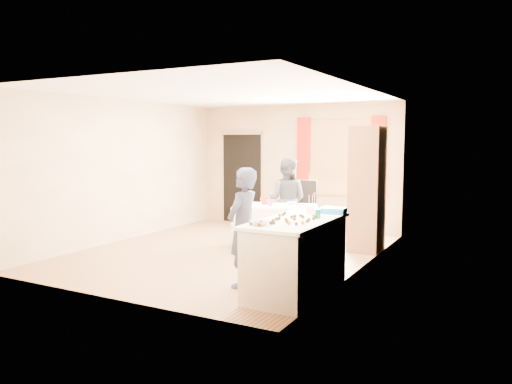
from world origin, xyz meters
The scene contains 29 objects.
floor centered at (0.00, 0.00, -0.01)m, with size 4.50×5.50×0.02m, color #9E7047.
ceiling centered at (0.00, 0.00, 2.61)m, with size 4.50×5.50×0.02m, color white.
wall_back centered at (0.00, 2.76, 1.30)m, with size 4.50×0.02×2.60m, color tan.
wall_front centered at (0.00, -2.76, 1.30)m, with size 4.50×0.02×2.60m, color tan.
wall_left centered at (-2.26, 0.00, 1.30)m, with size 0.02×5.50×2.60m, color tan.
wall_right centered at (2.26, 0.00, 1.30)m, with size 0.02×5.50×2.60m, color tan.
window_frame centered at (1.00, 2.72, 1.50)m, with size 1.32×0.06×1.52m, color olive.
window_pane centered at (1.00, 2.71, 1.50)m, with size 1.20×0.02×1.40m, color white.
curtain_left centered at (0.22, 2.67, 1.50)m, with size 0.28×0.06×1.65m, color maroon.
curtain_right centered at (1.78, 2.67, 1.50)m, with size 0.28×0.06×1.65m, color maroon.
doorway centered at (-1.30, 2.73, 1.00)m, with size 0.95×0.04×2.00m, color black.
door_lintel centered at (-1.30, 2.70, 2.02)m, with size 1.05×0.06×0.08m, color olive.
cabinet centered at (1.99, 1.20, 1.04)m, with size 0.50×0.60×2.09m, color brown.
counter centered at (1.89, -1.51, 0.45)m, with size 0.79×1.66×0.91m.
party_table centered at (0.56, 0.64, 0.45)m, with size 1.54×1.08×0.75m.
chair centered at (0.59, 1.74, 0.33)m, with size 0.48×0.48×1.09m.
girl centered at (1.18, -1.57, 0.76)m, with size 0.37×0.56×1.52m, color #282C48.
woman centered at (0.47, 1.29, 0.77)m, with size 0.81×0.66×1.54m, color black.
soda_can centered at (2.10, -1.34, 0.97)m, with size 0.07×0.07×0.12m, color #067839.
mixing_bowl centered at (1.69, -2.09, 0.94)m, with size 0.24×0.24×0.05m, color white.
foam_block centered at (1.84, -0.88, 0.95)m, with size 0.15×0.10×0.08m, color white.
blue_basket centered at (2.13, -0.85, 0.95)m, with size 0.30×0.20×0.08m, color blue.
pitcher centered at (0.18, 0.43, 0.86)m, with size 0.11×0.11×0.22m, color silver.
cup_red centered at (0.35, 0.65, 0.81)m, with size 0.21×0.21×0.13m, color red.
cup_rainbow centered at (0.53, 0.50, 0.80)m, with size 0.12×0.12×0.11m, color red.
small_bowl centered at (0.79, 0.82, 0.77)m, with size 0.16×0.16×0.05m, color white.
pastry_tray centered at (1.05, 0.64, 0.76)m, with size 0.28×0.20×0.02m, color white.
bottle centered at (-0.06, 0.64, 0.84)m, with size 0.08×0.09×0.18m, color white.
cake_balls centered at (1.84, -1.70, 0.93)m, with size 0.54×1.00×0.04m.
Camera 1 is at (4.27, -6.98, 1.87)m, focal length 35.00 mm.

